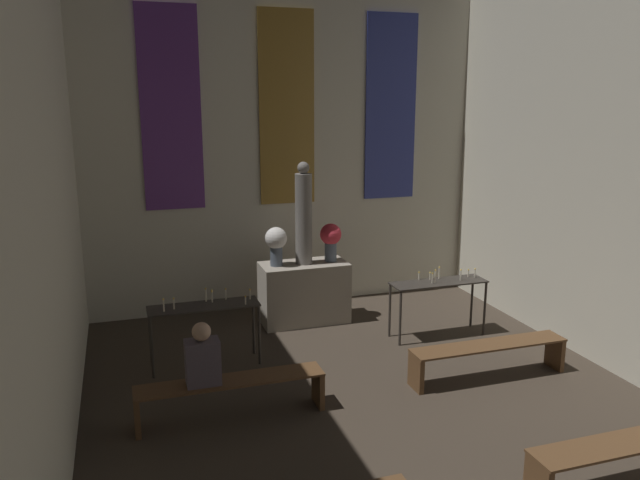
# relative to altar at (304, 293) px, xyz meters

# --- Properties ---
(wall_back) EXTENTS (6.64, 0.16, 5.39)m
(wall_back) POSITION_rel_altar_xyz_m (0.00, 0.98, 2.26)
(wall_back) COLOR beige
(wall_back) RESTS_ON ground_plane
(wall_left) EXTENTS (0.12, 10.33, 5.39)m
(wall_left) POSITION_rel_altar_xyz_m (-3.26, -4.12, 2.23)
(wall_left) COLOR beige
(wall_left) RESTS_ON ground_plane
(altar) EXTENTS (1.33, 0.65, 0.94)m
(altar) POSITION_rel_altar_xyz_m (0.00, 0.00, 0.00)
(altar) COLOR gray
(altar) RESTS_ON ground_plane
(statue) EXTENTS (0.25, 0.25, 1.55)m
(statue) POSITION_rel_altar_xyz_m (0.00, 0.00, 1.20)
(statue) COLOR slate
(statue) RESTS_ON altar
(flower_vase_left) EXTENTS (0.33, 0.33, 0.59)m
(flower_vase_left) POSITION_rel_altar_xyz_m (-0.43, -0.00, 0.83)
(flower_vase_left) COLOR #4C5666
(flower_vase_left) RESTS_ON altar
(flower_vase_right) EXTENTS (0.33, 0.33, 0.59)m
(flower_vase_right) POSITION_rel_altar_xyz_m (0.43, -0.00, 0.83)
(flower_vase_right) COLOR #4C5666
(flower_vase_right) RESTS_ON altar
(candle_rack_left) EXTENTS (1.41, 0.41, 1.01)m
(candle_rack_left) POSITION_rel_altar_xyz_m (-1.68, -1.16, 0.24)
(candle_rack_left) COLOR #332D28
(candle_rack_left) RESTS_ON ground_plane
(candle_rack_right) EXTENTS (1.41, 0.41, 1.02)m
(candle_rack_right) POSITION_rel_altar_xyz_m (1.69, -1.16, 0.24)
(candle_rack_right) COLOR #332D28
(candle_rack_right) RESTS_ON ground_plane
(pew_second_right) EXTENTS (2.04, 0.36, 0.45)m
(pew_second_right) POSITION_rel_altar_xyz_m (1.60, -4.93, -0.14)
(pew_second_right) COLOR brown
(pew_second_right) RESTS_ON ground_plane
(pew_back_left) EXTENTS (2.04, 0.36, 0.45)m
(pew_back_left) POSITION_rel_altar_xyz_m (-1.60, -2.63, -0.14)
(pew_back_left) COLOR brown
(pew_back_left) RESTS_ON ground_plane
(pew_back_right) EXTENTS (2.04, 0.36, 0.45)m
(pew_back_right) POSITION_rel_altar_xyz_m (1.60, -2.63, -0.14)
(pew_back_right) COLOR brown
(pew_back_right) RESTS_ON ground_plane
(person_seated) EXTENTS (0.36, 0.24, 0.69)m
(person_seated) POSITION_rel_altar_xyz_m (-1.89, -2.63, 0.28)
(person_seated) COLOR #564C56
(person_seated) RESTS_ON pew_back_left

